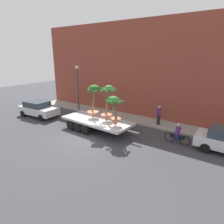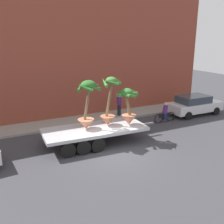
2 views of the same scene
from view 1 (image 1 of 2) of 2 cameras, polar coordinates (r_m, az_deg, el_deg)
name	(u,v)px [view 1 (image 1 of 2)]	position (r m, az deg, el deg)	size (l,w,h in m)	color
ground_plane	(87,139)	(15.07, -7.38, -7.78)	(60.00, 60.00, 0.00)	#38383D
sidewalk	(128,118)	(19.65, 4.63, -1.64)	(24.00, 2.20, 0.15)	gray
building_facade	(138,70)	(20.23, 7.44, 12.00)	(24.00, 1.20, 9.27)	brown
flatbed_trailer	(95,121)	(16.45, -5.03, -2.69)	(7.08, 2.78, 0.98)	#B7BABF
potted_palm_rear	(94,101)	(16.14, -5.34, 3.14)	(1.42, 1.48, 2.83)	#C17251
potted_palm_middle	(107,106)	(15.35, -1.32, 1.85)	(1.32, 1.25, 2.92)	#B26647
potted_palm_front	(114,111)	(14.43, 0.71, 0.43)	(1.38, 1.48, 2.26)	#C17251
cyclist	(177,135)	(14.76, 18.41, -6.22)	(1.84, 0.34, 1.54)	black
trailing_car	(38,109)	(21.39, -20.58, 0.94)	(4.31, 2.23, 1.58)	silver
pedestrian_near_gate	(159,115)	(17.69, 13.40, -0.80)	(0.36, 0.36, 1.71)	black
street_lamp	(78,82)	(21.90, -9.92, 8.51)	(0.36, 0.36, 4.83)	#383D42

